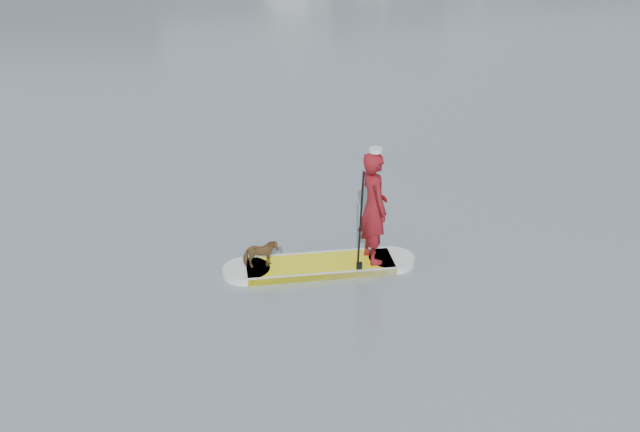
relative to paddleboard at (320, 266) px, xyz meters
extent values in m
plane|color=slate|center=(0.64, 1.88, -0.06)|extent=(140.00, 140.00, 0.00)
cube|color=yellow|center=(0.00, 0.00, 0.00)|extent=(2.55, 0.97, 0.12)
cylinder|color=silver|center=(-1.25, 0.09, 0.00)|extent=(0.80, 0.80, 0.12)
cylinder|color=silver|center=(1.25, -0.09, 0.00)|extent=(0.80, 0.80, 0.12)
cube|color=silver|center=(0.03, 0.37, 0.00)|extent=(2.50, 0.23, 0.12)
cube|color=silver|center=(-0.03, -0.37, 0.00)|extent=(2.50, 0.23, 0.12)
imported|color=maroon|center=(0.90, -0.06, 1.04)|extent=(0.54, 0.76, 1.95)
cylinder|color=silver|center=(0.90, -0.06, 2.05)|extent=(0.22, 0.22, 0.07)
imported|color=#52381C|center=(-1.00, 0.07, 0.30)|extent=(0.58, 0.27, 0.49)
cylinder|color=black|center=(0.59, -0.37, 0.94)|extent=(0.05, 0.30, 1.89)
cube|color=black|center=(0.59, -0.37, 0.04)|extent=(0.10, 0.03, 0.32)
camera|label=1|loc=(-2.27, -10.29, 6.07)|focal=40.00mm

